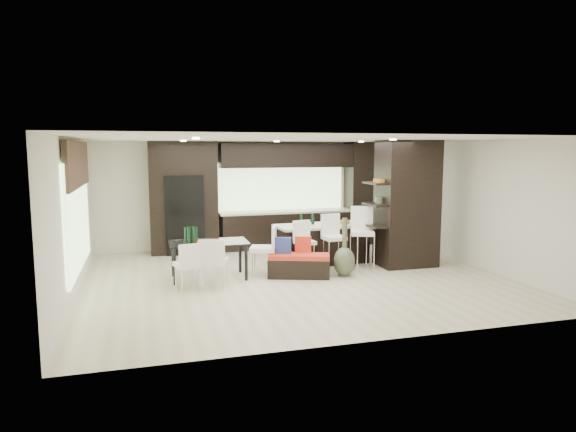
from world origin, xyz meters
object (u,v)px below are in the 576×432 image
object	(u,v)px
stool_right	(362,244)
chair_far	(188,268)
floor_vase	(344,247)
chair_near	(214,265)
dining_table	(209,260)
chair_end	(263,252)
stool_mid	(334,248)
bench	(299,266)
kitchen_island	(322,244)
stool_left	(305,252)

from	to	relation	value
stool_right	chair_far	size ratio (longest dim) A/B	1.32
stool_right	floor_vase	world-z (taller)	floor_vase
stool_right	chair_near	bearing A→B (deg)	-148.21
stool_right	dining_table	distance (m)	3.22
chair_near	chair_end	bearing A→B (deg)	52.43
stool_mid	bench	world-z (taller)	stool_mid
bench	chair_far	world-z (taller)	chair_far
dining_table	chair_end	bearing A→B (deg)	0.98
kitchen_island	chair_end	bearing A→B (deg)	-159.03
kitchen_island	stool_left	world-z (taller)	kitchen_island
stool_mid	dining_table	distance (m)	2.59
stool_left	chair_far	xyz separation A→B (m)	(-2.43, -0.72, -0.02)
stool_right	bench	distance (m)	1.57
stool_left	dining_table	xyz separation A→B (m)	(-1.96, 0.00, -0.06)
stool_left	floor_vase	world-z (taller)	floor_vase
kitchen_island	dining_table	bearing A→B (deg)	-169.03
dining_table	chair_far	xyz separation A→B (m)	(-0.47, -0.72, 0.04)
kitchen_island	chair_near	world-z (taller)	chair_near
bench	chair_far	bearing A→B (deg)	-152.54
stool_left	kitchen_island	bearing A→B (deg)	42.34
stool_right	floor_vase	bearing A→B (deg)	-120.55
kitchen_island	dining_table	size ratio (longest dim) A/B	1.36
stool_mid	chair_far	world-z (taller)	stool_mid
chair_near	chair_end	xyz separation A→B (m)	(1.08, 0.73, 0.03)
stool_mid	stool_left	bearing A→B (deg)	174.19
dining_table	chair_near	world-z (taller)	chair_near
floor_vase	chair_far	size ratio (longest dim) A/B	1.46
bench	chair_end	bearing A→B (deg)	167.07
chair_near	kitchen_island	bearing A→B (deg)	47.59
floor_vase	kitchen_island	bearing A→B (deg)	90.82
stool_mid	dining_table	xyz separation A→B (m)	(-2.59, 0.02, -0.11)
bench	floor_vase	bearing A→B (deg)	8.69
bench	kitchen_island	bearing A→B (deg)	70.80
floor_vase	chair_near	distance (m)	2.62
stool_right	kitchen_island	bearing A→B (deg)	148.86
stool_right	floor_vase	xyz separation A→B (m)	(-0.61, -0.51, 0.06)
stool_left	chair_far	world-z (taller)	stool_left
kitchen_island	dining_table	world-z (taller)	kitchen_island
stool_mid	chair_end	distance (m)	1.51
stool_left	floor_vase	bearing A→B (deg)	-47.31
stool_right	floor_vase	size ratio (longest dim) A/B	0.90
chair_near	stool_left	bearing A→B (deg)	38.64
bench	chair_end	world-z (taller)	chair_end
stool_left	stool_right	size ratio (longest dim) A/B	0.80
bench	chair_near	size ratio (longest dim) A/B	1.41
stool_mid	chair_far	size ratio (longest dim) A/B	1.18
bench	chair_near	world-z (taller)	chair_near
kitchen_island	chair_end	xyz separation A→B (m)	(-1.51, -0.72, 0.03)
kitchen_island	stool_left	bearing A→B (deg)	-135.44
stool_mid	stool_right	xyz separation A→B (m)	(0.63, -0.03, 0.06)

